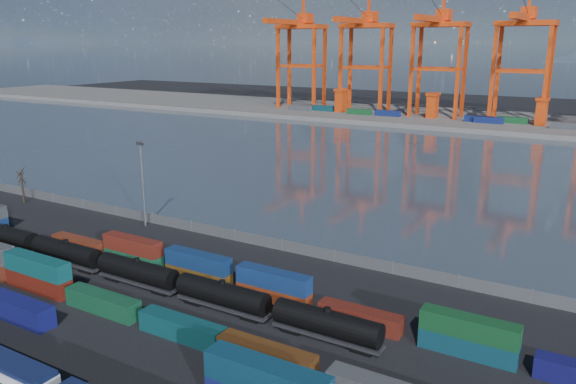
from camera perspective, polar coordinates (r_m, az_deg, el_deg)
The scene contains 13 objects.
ground at distance 76.68m, azimuth -11.70°, elevation -12.30°, with size 700.00×700.00×0.00m, color black.
harbor_water at distance 165.40m, azimuth 13.29°, elevation 2.44°, with size 700.00×700.00×0.00m, color #333E49.
far_quay at distance 266.11m, azimuth 20.19°, elevation 6.77°, with size 700.00×70.00×2.00m, color #514F4C.
container_row_south at distance 79.18m, azimuth -24.65°, elevation -10.71°, with size 140.16×2.64×5.62m.
container_row_mid at distance 78.04m, azimuth -17.21°, elevation -10.78°, with size 128.80×2.42×5.15m.
container_row_north at distance 80.86m, azimuth -5.09°, elevation -8.94°, with size 140.48×2.24×4.77m.
tanker_string at distance 91.22m, azimuth -18.50°, elevation -6.75°, with size 91.64×3.04×4.35m.
waterfront_fence at distance 96.86m, azimuth -0.60°, elevation -5.41°, with size 160.12×0.12×2.20m.
bare_tree at distance 137.67m, azimuth -25.40°, elevation 0.66°, with size 2.13×2.22×8.32m.
yard_light_mast at distance 110.89m, azimuth -14.57°, elevation 1.22°, with size 1.60×0.40×16.60m.
gantry_cranes at distance 258.94m, azimuth 18.97°, elevation 14.78°, with size 198.50×45.11×61.09m.
quay_containers at distance 253.92m, azimuth 17.16°, elevation 7.19°, with size 172.58×10.99×2.60m.
straddle_carriers at distance 256.02m, azimuth 19.35°, elevation 8.09°, with size 140.00×7.00×11.10m.
Camera 1 is at (46.87, -49.77, 34.71)m, focal length 35.00 mm.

